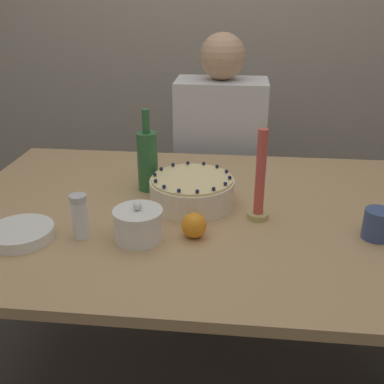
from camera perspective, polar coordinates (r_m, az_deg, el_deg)
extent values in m
cube|color=#ADA393|center=(2.65, 3.95, 22.30)|extent=(8.00, 0.05, 2.60)
cube|color=tan|center=(1.41, 0.94, -2.77)|extent=(1.56, 1.04, 0.03)
cylinder|color=tan|center=(2.16, -17.43, -5.26)|extent=(0.07, 0.07, 0.73)
cylinder|color=tan|center=(2.08, 22.33, -7.15)|extent=(0.07, 0.07, 0.73)
cylinder|color=#EFE5CC|center=(1.42, 0.00, 0.00)|extent=(0.27, 0.27, 0.08)
cylinder|color=beige|center=(1.40, 0.00, 1.67)|extent=(0.26, 0.26, 0.01)
sphere|color=#191E3D|center=(1.39, 4.81, 1.85)|extent=(0.01, 0.01, 0.01)
sphere|color=#191E3D|center=(1.44, 4.41, 2.63)|extent=(0.01, 0.01, 0.01)
sphere|color=#191E3D|center=(1.48, 3.20, 3.27)|extent=(0.01, 0.01, 0.01)
sphere|color=#191E3D|center=(1.50, 1.45, 3.64)|extent=(0.01, 0.01, 0.01)
sphere|color=#191E3D|center=(1.51, -0.53, 3.72)|extent=(0.01, 0.01, 0.01)
sphere|color=#191E3D|center=(1.49, -2.43, 3.48)|extent=(0.01, 0.01, 0.01)
sphere|color=#191E3D|center=(1.46, -3.93, 2.95)|extent=(0.01, 0.01, 0.01)
sphere|color=#191E3D|center=(1.42, -4.74, 2.23)|extent=(0.01, 0.01, 0.01)
sphere|color=#191E3D|center=(1.37, -4.64, 1.41)|extent=(0.01, 0.01, 0.01)
sphere|color=#191E3D|center=(1.33, -3.57, 0.68)|extent=(0.01, 0.01, 0.01)
sphere|color=#191E3D|center=(1.30, -1.68, 0.19)|extent=(0.01, 0.01, 0.01)
sphere|color=#191E3D|center=(1.29, 0.62, 0.09)|extent=(0.01, 0.01, 0.01)
sphere|color=#191E3D|center=(1.31, 2.77, 0.41)|extent=(0.01, 0.01, 0.01)
sphere|color=#191E3D|center=(1.35, 4.26, 1.05)|extent=(0.01, 0.01, 0.01)
cylinder|color=white|center=(1.23, -6.80, -4.38)|extent=(0.13, 0.13, 0.08)
cylinder|color=white|center=(1.21, -6.91, -2.55)|extent=(0.14, 0.14, 0.01)
sphere|color=white|center=(1.20, -6.95, -1.79)|extent=(0.02, 0.02, 0.02)
cylinder|color=white|center=(1.26, -14.01, -3.40)|extent=(0.04, 0.04, 0.11)
cylinder|color=silver|center=(1.23, -14.31, -0.77)|extent=(0.05, 0.05, 0.02)
cylinder|color=white|center=(1.33, -20.85, -5.39)|extent=(0.18, 0.18, 0.01)
cylinder|color=white|center=(1.32, -20.90, -5.09)|extent=(0.18, 0.18, 0.01)
cylinder|color=white|center=(1.32, -20.96, -4.78)|extent=(0.18, 0.18, 0.01)
cylinder|color=white|center=(1.32, -21.01, -4.48)|extent=(0.18, 0.18, 0.01)
cylinder|color=tan|center=(1.36, 8.35, -2.95)|extent=(0.06, 0.06, 0.02)
cylinder|color=#CC4C47|center=(1.30, 8.71, 2.46)|extent=(0.03, 0.03, 0.26)
cylinder|color=#2D6638|center=(1.52, -5.66, 3.87)|extent=(0.07, 0.07, 0.20)
cylinder|color=#2D6638|center=(1.47, -5.88, 8.94)|extent=(0.02, 0.02, 0.08)
cylinder|color=#384C7F|center=(1.33, 22.47, -3.80)|extent=(0.08, 0.08, 0.08)
sphere|color=orange|center=(1.24, 0.23, -4.25)|extent=(0.07, 0.07, 0.07)
cube|color=#595960|center=(2.29, 3.26, -6.33)|extent=(0.34, 0.34, 0.45)
cube|color=silver|center=(2.07, 3.60, 6.07)|extent=(0.40, 0.24, 0.58)
sphere|color=tan|center=(1.99, 3.90, 16.82)|extent=(0.20, 0.20, 0.20)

